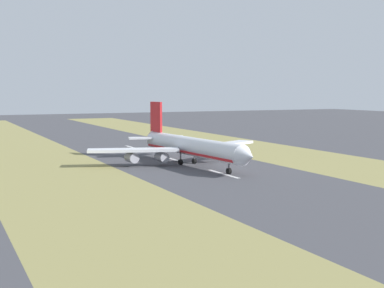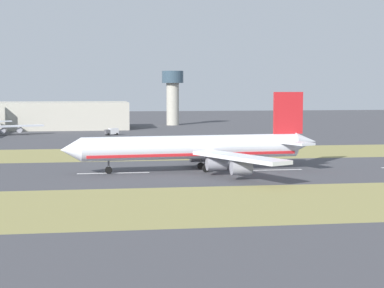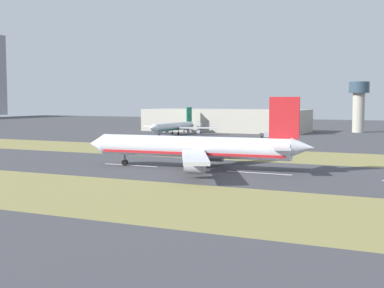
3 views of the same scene
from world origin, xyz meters
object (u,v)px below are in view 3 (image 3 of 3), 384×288
airplane_parked_apron (175,127)px  terminal_building (226,120)px  control_tower (359,101)px  service_truck (266,135)px  airplane_main_jet (198,148)px

airplane_parked_apron → terminal_building: bearing=-17.1°
control_tower → airplane_parked_apron: control_tower is taller
terminal_building → service_truck: (-47.66, -40.92, -5.16)m
terminal_building → service_truck: size_ratio=15.76×
airplane_main_jet → airplane_parked_apron: (129.81, 73.75, -1.50)m
airplane_main_jet → control_tower: control_tower is taller
service_truck → control_tower: bearing=-27.0°
airplane_main_jet → service_truck: size_ratio=10.54×
control_tower → service_truck: size_ratio=4.74×
service_truck → airplane_main_jet: bearing=-171.2°
control_tower → airplane_main_jet: bearing=175.3°
airplane_parked_apron → service_truck: bearing=-94.3°
service_truck → terminal_building: bearing=40.6°
airplane_main_jet → control_tower: 196.59m
airplane_main_jet → terminal_building: size_ratio=0.67×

